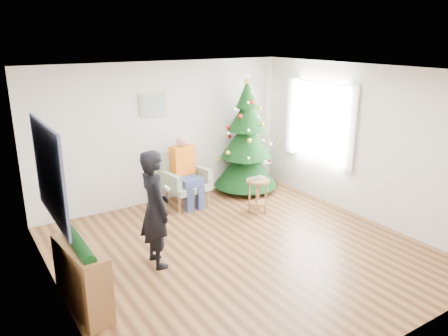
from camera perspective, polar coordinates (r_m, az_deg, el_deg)
floor at (r=6.55m, az=2.14°, el=-10.69°), size 5.00×5.00×0.00m
ceiling at (r=5.81m, az=2.42°, el=12.60°), size 5.00×5.00×0.00m
wall_back at (r=8.16m, az=-7.84°, el=4.54°), size 5.00×0.00×5.00m
wall_front at (r=4.38m, az=21.48°, el=-7.78°), size 5.00×0.00×5.00m
wall_left at (r=5.13m, az=-21.37°, el=-4.16°), size 0.00×5.00×5.00m
wall_right at (r=7.72m, az=17.70°, el=3.15°), size 0.00×5.00×5.00m
window_panel at (r=8.31m, az=12.42°, el=5.93°), size 0.04×1.30×1.40m
curtains at (r=8.29m, az=12.27°, el=5.91°), size 0.05×1.75×1.50m
christmas_tree at (r=8.65m, az=2.93°, el=3.58°), size 1.27×1.27×2.30m
stool at (r=7.76m, az=4.42°, el=-3.63°), size 0.41×0.41×0.62m
laptop at (r=7.65m, az=4.48°, el=-1.42°), size 0.36×0.26×0.03m
armchair at (r=8.12m, az=-5.15°, el=-2.26°), size 0.83×0.78×1.01m
seated_person at (r=7.98m, az=-4.97°, el=-0.28°), size 0.45×0.64×1.32m
standing_man at (r=5.93m, az=-9.02°, el=-5.31°), size 0.41×0.61×1.63m
game_controller at (r=5.87m, az=-7.47°, el=-2.62°), size 0.04×0.13×0.04m
console at (r=5.36m, az=-18.03°, el=-13.54°), size 0.42×1.03×0.80m
garland at (r=5.16m, az=-18.46°, el=-9.51°), size 0.14×0.90×0.14m
tapestry at (r=5.34m, az=-21.92°, el=-0.56°), size 0.03×1.50×1.15m
framed_picture at (r=7.95m, az=-9.21°, el=8.18°), size 0.52×0.05×0.42m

